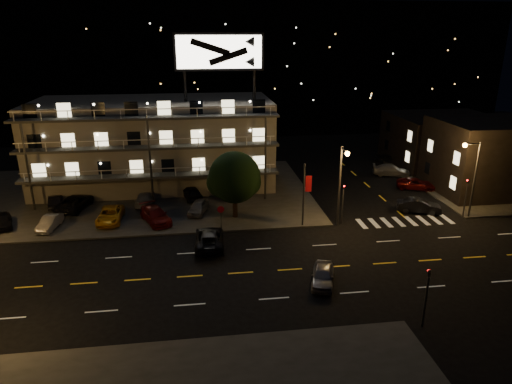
{
  "coord_description": "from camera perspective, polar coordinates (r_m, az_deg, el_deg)",
  "views": [
    {
      "loc": [
        -5.08,
        -31.94,
        18.03
      ],
      "look_at": [
        0.32,
        8.0,
        3.94
      ],
      "focal_mm": 32.0,
      "sensor_mm": 36.0,
      "label": 1
    }
  ],
  "objects": [
    {
      "name": "banner_north",
      "position": [
        44.08,
        6.08,
        -0.18
      ],
      "size": [
        0.83,
        0.16,
        6.4
      ],
      "color": "#2D2D30",
      "rests_on": "ground"
    },
    {
      "name": "lot_car_9",
      "position": [
        52.42,
        -2.99,
        0.03
      ],
      "size": [
        2.42,
        4.01,
        1.25
      ],
      "primitive_type": "imported",
      "rotation": [
        0.0,
        0.0,
        2.83
      ],
      "color": "#5C0D0D",
      "rests_on": "curb_nw"
    },
    {
      "name": "lot_car_0",
      "position": [
        50.65,
        -29.09,
        -3.16
      ],
      "size": [
        2.82,
        4.13,
        1.3
      ],
      "primitive_type": "imported",
      "rotation": [
        0.0,
        0.0,
        0.37
      ],
      "color": "black",
      "rests_on": "curb_nw"
    },
    {
      "name": "lot_car_3",
      "position": [
        46.59,
        -12.46,
        -2.82
      ],
      "size": [
        3.86,
        5.35,
        1.44
      ],
      "primitive_type": "imported",
      "rotation": [
        0.0,
        0.0,
        0.42
      ],
      "color": "#5C0D0D",
      "rests_on": "curb_nw"
    },
    {
      "name": "lot_car_6",
      "position": [
        52.51,
        -21.72,
        -1.21
      ],
      "size": [
        3.57,
        5.73,
        1.48
      ],
      "primitive_type": "imported",
      "rotation": [
        0.0,
        0.0,
        2.92
      ],
      "color": "black",
      "rests_on": "curb_nw"
    },
    {
      "name": "side_car_1",
      "position": [
        58.8,
        19.4,
        0.95
      ],
      "size": [
        5.1,
        3.83,
        1.29
      ],
      "primitive_type": "imported",
      "rotation": [
        0.0,
        0.0,
        1.16
      ],
      "color": "#5C0D0D",
      "rests_on": "ground"
    },
    {
      "name": "side_bldg_front",
      "position": [
        60.97,
        27.76,
        3.97
      ],
      "size": [
        14.06,
        10.0,
        8.5
      ],
      "color": "black",
      "rests_on": "ground"
    },
    {
      "name": "road_car_east",
      "position": [
        35.43,
        8.35,
        -10.27
      ],
      "size": [
        2.81,
        4.33,
        1.37
      ],
      "primitive_type": "imported",
      "rotation": [
        0.0,
        0.0,
        -0.32
      ],
      "color": "gray",
      "rests_on": "ground"
    },
    {
      "name": "hill_backdrop",
      "position": [
        100.93,
        -8.47,
        15.39
      ],
      "size": [
        120.0,
        25.0,
        24.0
      ],
      "color": "black",
      "rests_on": "ground"
    },
    {
      "name": "curb_nw",
      "position": [
        55.67,
        -16.48,
        -0.37
      ],
      "size": [
        44.0,
        24.0,
        0.15
      ],
      "primitive_type": "cube",
      "color": "#323330",
      "rests_on": "ground"
    },
    {
      "name": "signal_nw",
      "position": [
        45.52,
        10.81,
        -0.94
      ],
      "size": [
        0.2,
        0.27,
        4.6
      ],
      "color": "#2D2D30",
      "rests_on": "ground"
    },
    {
      "name": "motel",
      "position": [
        57.45,
        -12.43,
        6.06
      ],
      "size": [
        28.0,
        13.8,
        18.1
      ],
      "color": "gray",
      "rests_on": "ground"
    },
    {
      "name": "lot_car_8",
      "position": [
        52.33,
        -8.07,
        -0.05
      ],
      "size": [
        2.82,
        4.64,
        1.48
      ],
      "primitive_type": "imported",
      "rotation": [
        0.0,
        0.0,
        3.41
      ],
      "color": "black",
      "rests_on": "curb_nw"
    },
    {
      "name": "lot_car_1",
      "position": [
        48.28,
        -24.4,
        -3.5
      ],
      "size": [
        1.8,
        3.87,
        1.23
      ],
      "primitive_type": "imported",
      "rotation": [
        0.0,
        0.0,
        -0.14
      ],
      "color": "gray",
      "rests_on": "curb_nw"
    },
    {
      "name": "lot_car_5",
      "position": [
        54.14,
        -23.76,
        -1.03
      ],
      "size": [
        1.98,
        3.9,
        1.22
      ],
      "primitive_type": "imported",
      "rotation": [
        0.0,
        0.0,
        3.33
      ],
      "color": "black",
      "rests_on": "curb_nw"
    },
    {
      "name": "signal_sw",
      "position": [
        31.41,
        20.57,
        -11.58
      ],
      "size": [
        0.2,
        0.27,
        4.6
      ],
      "color": "#2D2D30",
      "rests_on": "ground"
    },
    {
      "name": "stop_sign",
      "position": [
        43.72,
        -4.42,
        -2.7
      ],
      "size": [
        0.91,
        0.11,
        2.61
      ],
      "color": "#2D2D30",
      "rests_on": "ground"
    },
    {
      "name": "side_car_3",
      "position": [
        69.7,
        16.12,
        4.03
      ],
      "size": [
        3.87,
        2.76,
        1.22
      ],
      "primitive_type": "imported",
      "rotation": [
        0.0,
        0.0,
        1.16
      ],
      "color": "black",
      "rests_on": "ground"
    },
    {
      "name": "signal_ne",
      "position": [
        51.06,
        24.8,
        -0.19
      ],
      "size": [
        0.27,
        0.2,
        4.6
      ],
      "color": "#2D2D30",
      "rests_on": "ground"
    },
    {
      "name": "ground",
      "position": [
        37.02,
        1.19,
        -9.87
      ],
      "size": [
        140.0,
        140.0,
        0.0
      ],
      "primitive_type": "plane",
      "color": "black",
      "rests_on": "ground"
    },
    {
      "name": "curb_ne",
      "position": [
        65.19,
        25.26,
        1.4
      ],
      "size": [
        16.0,
        24.0,
        0.15
      ],
      "primitive_type": "cube",
      "color": "#323330",
      "rests_on": "ground"
    },
    {
      "name": "road_car_west",
      "position": [
        41.0,
        -5.86,
        -5.77
      ],
      "size": [
        2.66,
        5.44,
        1.49
      ],
      "primitive_type": "imported",
      "rotation": [
        0.0,
        0.0,
        3.11
      ],
      "color": "black",
      "rests_on": "ground"
    },
    {
      "name": "streetlight_nc",
      "position": [
        44.1,
        10.61,
        1.69
      ],
      "size": [
        0.44,
        1.92,
        8.0
      ],
      "color": "#2D2D30",
      "rests_on": "ground"
    },
    {
      "name": "lot_car_7",
      "position": [
        51.61,
        -13.69,
        -0.79
      ],
      "size": [
        2.03,
        4.59,
        1.31
      ],
      "primitive_type": "imported",
      "rotation": [
        0.0,
        0.0,
        3.1
      ],
      "color": "gray",
      "rests_on": "curb_nw"
    },
    {
      "name": "lot_car_4",
      "position": [
        48.15,
        -7.22,
        -1.85
      ],
      "size": [
        2.64,
        4.11,
        1.3
      ],
      "primitive_type": "imported",
      "rotation": [
        0.0,
        0.0,
        -0.31
      ],
      "color": "gray",
      "rests_on": "curb_nw"
    },
    {
      "name": "streetlight_ne",
      "position": [
        50.3,
        25.43,
        2.31
      ],
      "size": [
        1.92,
        0.44,
        8.0
      ],
      "color": "#2D2D30",
      "rests_on": "ground"
    },
    {
      "name": "side_bldg_back",
      "position": [
        70.94,
        22.26,
        6.02
      ],
      "size": [
        14.06,
        12.0,
        7.0
      ],
      "color": "black",
      "rests_on": "ground"
    },
    {
      "name": "side_car_2",
      "position": [
        63.46,
        16.55,
        2.62
      ],
      "size": [
        5.27,
        3.5,
        1.42
      ],
      "primitive_type": "imported",
      "rotation": [
        0.0,
        0.0,
        1.23
      ],
      "color": "gray",
      "rests_on": "ground"
    },
    {
      "name": "tree",
      "position": [
        45.67,
        -2.75,
        1.65
      ],
      "size": [
        5.44,
        5.24,
        6.86
      ],
      "color": "black",
      "rests_on": "curb_nw"
    },
    {
      "name": "lot_car_2",
      "position": [
        47.84,
        -17.76,
        -2.77
      ],
      "size": [
        2.33,
        4.9,
        1.35
      ],
      "primitive_type": "imported",
      "rotation": [
        0.0,
        0.0,
        -0.02
      ],
      "color": "orange",
      "rests_on": "curb_nw"
    },
    {
      "name": "side_car_0",
      "position": [
        51.2,
        19.71,
        -1.64
      ],
      "size": [
        4.76,
        3.07,
        1.48
      ],
      "primitive_type": "imported",
      "rotation": [
        0.0,
        0.0,
        1.21
      ],
      "color": "black",
      "rests_on": "ground"
    }
  ]
}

